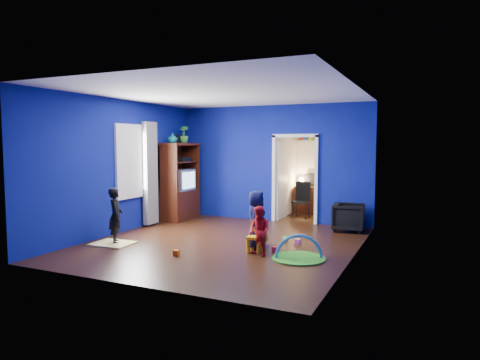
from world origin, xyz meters
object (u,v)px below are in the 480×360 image
at_px(kid_chair, 255,239).
at_px(folding_chair, 301,201).
at_px(toddler_red, 259,231).
at_px(hopper_ball, 259,236).
at_px(vase, 173,138).
at_px(armchair, 349,217).
at_px(tv_armoire, 180,181).
at_px(crt_tv, 181,180).
at_px(play_mat, 299,258).
at_px(study_desk, 311,200).
at_px(child_black, 116,216).
at_px(child_navy, 256,220).

height_order(kid_chair, folding_chair, folding_chair).
relative_size(toddler_red, hopper_ball, 2.37).
bearing_deg(vase, toddler_red, -34.76).
height_order(armchair, tv_armoire, tv_armoire).
bearing_deg(toddler_red, crt_tv, 172.95).
distance_m(hopper_ball, play_mat, 1.15).
relative_size(study_desk, folding_chair, 0.96).
bearing_deg(hopper_ball, toddler_red, -67.64).
xyz_separation_m(toddler_red, crt_tv, (-3.17, 2.53, 0.59)).
height_order(toddler_red, tv_armoire, tv_armoire).
xyz_separation_m(armchair, vase, (-4.24, -0.56, 1.77)).
distance_m(child_black, vase, 2.96).
height_order(armchair, child_navy, child_navy).
xyz_separation_m(child_navy, tv_armoire, (-2.98, 2.10, 0.44)).
distance_m(crt_tv, hopper_ball, 3.53).
bearing_deg(folding_chair, vase, -149.55).
distance_m(play_mat, folding_chair, 3.97).
xyz_separation_m(hopper_ball, play_mat, (0.97, -0.59, -0.17)).
height_order(child_navy, play_mat, child_navy).
relative_size(child_navy, folding_chair, 1.18).
bearing_deg(kid_chair, vase, 137.73).
xyz_separation_m(hopper_ball, study_desk, (-0.11, 4.16, 0.19)).
height_order(hopper_ball, play_mat, hopper_ball).
height_order(child_black, study_desk, child_black).
height_order(armchair, folding_chair, folding_chair).
bearing_deg(child_navy, study_desk, -7.74).
xyz_separation_m(crt_tv, kid_chair, (3.02, -2.33, -0.77)).
distance_m(armchair, crt_tv, 4.27).
height_order(crt_tv, hopper_ball, crt_tv).
bearing_deg(child_black, study_desk, -65.47).
distance_m(armchair, kid_chair, 2.84).
height_order(child_navy, study_desk, child_navy).
bearing_deg(folding_chair, crt_tv, -153.97).
xyz_separation_m(tv_armoire, hopper_ball, (2.93, -1.85, -0.80)).
bearing_deg(crt_tv, play_mat, -32.26).
xyz_separation_m(child_black, crt_tv, (-0.28, 2.81, 0.48)).
distance_m(tv_armoire, crt_tv, 0.06).
relative_size(crt_tv, folding_chair, 0.76).
height_order(vase, kid_chair, vase).
bearing_deg(tv_armoire, study_desk, 39.42).
relative_size(child_navy, crt_tv, 1.56).
xyz_separation_m(crt_tv, folding_chair, (2.78, 1.36, -0.56)).
relative_size(vase, study_desk, 0.29).
xyz_separation_m(armchair, hopper_ball, (-1.31, -2.10, -0.13)).
bearing_deg(folding_chair, child_black, -120.94).
bearing_deg(crt_tv, vase, -97.59).
bearing_deg(child_black, child_navy, -114.41).
xyz_separation_m(hopper_ball, kid_chair, (0.13, -0.49, 0.07)).
xyz_separation_m(child_black, vase, (-0.32, 2.51, 1.54)).
height_order(child_navy, toddler_red, child_navy).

